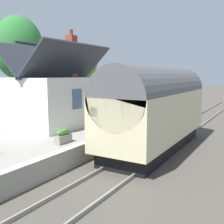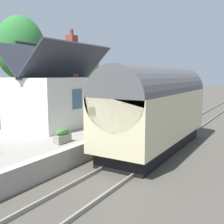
# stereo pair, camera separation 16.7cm
# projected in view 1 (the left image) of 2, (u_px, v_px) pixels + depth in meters

# --- Properties ---
(ground_plane) EXTENTS (160.00, 160.00, 0.00)m
(ground_plane) POSITION_uv_depth(u_px,v_px,m) (144.00, 144.00, 15.06)
(ground_plane) COLOR #4C473F
(platform) EXTENTS (32.00, 5.86, 0.86)m
(platform) POSITION_uv_depth(u_px,v_px,m) (87.00, 130.00, 16.97)
(platform) COLOR gray
(platform) RESTS_ON ground
(platform_edge_coping) EXTENTS (32.00, 0.36, 0.02)m
(platform_edge_coping) POSITION_uv_depth(u_px,v_px,m) (125.00, 127.00, 15.53)
(platform_edge_coping) COLOR beige
(platform_edge_coping) RESTS_ON platform
(rail_near) EXTENTS (52.00, 0.08, 0.14)m
(rail_near) POSITION_uv_depth(u_px,v_px,m) (172.00, 147.00, 14.23)
(rail_near) COLOR gray
(rail_near) RESTS_ON ground
(rail_far) EXTENTS (52.00, 0.08, 0.14)m
(rail_far) POSITION_uv_depth(u_px,v_px,m) (147.00, 144.00, 14.96)
(rail_far) COLOR gray
(rail_far) RESTS_ON ground
(train) EXTENTS (8.84, 2.73, 4.32)m
(train) POSITION_uv_depth(u_px,v_px,m) (156.00, 107.00, 13.78)
(train) COLOR black
(train) RESTS_ON ground
(station_building) EXTENTS (5.86, 3.88, 5.81)m
(station_building) POSITION_uv_depth(u_px,v_px,m) (57.00, 99.00, 16.10)
(station_building) COLOR white
(station_building) RESTS_ON platform
(bench_by_lamp) EXTENTS (1.41, 0.48, 0.88)m
(bench_by_lamp) POSITION_uv_depth(u_px,v_px,m) (155.00, 103.00, 24.51)
(bench_by_lamp) COLOR teal
(bench_by_lamp) RESTS_ON platform
(bench_platform_end) EXTENTS (1.41, 0.45, 0.88)m
(bench_platform_end) POSITION_uv_depth(u_px,v_px,m) (141.00, 106.00, 21.57)
(bench_platform_end) COLOR teal
(bench_platform_end) RESTS_ON platform
(planter_bench_right) EXTENTS (0.39, 0.39, 0.74)m
(planter_bench_right) POSITION_uv_depth(u_px,v_px,m) (120.00, 104.00, 24.23)
(planter_bench_right) COLOR black
(planter_bench_right) RESTS_ON platform
(planter_edge_far) EXTENTS (0.86, 0.32, 0.65)m
(planter_edge_far) POSITION_uv_depth(u_px,v_px,m) (63.00, 136.00, 11.96)
(planter_edge_far) COLOR gray
(planter_edge_far) RESTS_ON platform
(planter_edge_near) EXTENTS (0.42, 0.42, 0.64)m
(planter_edge_near) POSITION_uv_depth(u_px,v_px,m) (140.00, 105.00, 24.23)
(planter_edge_near) COLOR #9E5138
(planter_edge_near) RESTS_ON platform
(station_sign_board) EXTENTS (0.96, 0.06, 1.57)m
(station_sign_board) POSITION_uv_depth(u_px,v_px,m) (146.00, 100.00, 19.27)
(station_sign_board) COLOR black
(station_sign_board) RESTS_ON platform
(tree_behind_building) EXTENTS (3.68, 3.74, 7.14)m
(tree_behind_building) POSITION_uv_depth(u_px,v_px,m) (81.00, 63.00, 31.05)
(tree_behind_building) COLOR #4C3828
(tree_behind_building) RESTS_ON ground
(tree_mid_background) EXTENTS (5.01, 4.76, 9.74)m
(tree_mid_background) POSITION_uv_depth(u_px,v_px,m) (19.00, 48.00, 27.18)
(tree_mid_background) COLOR #4C3828
(tree_mid_background) RESTS_ON ground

